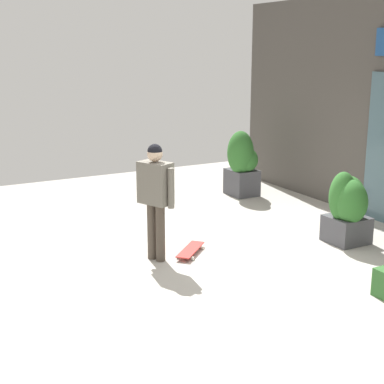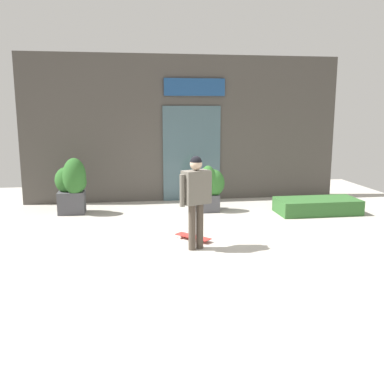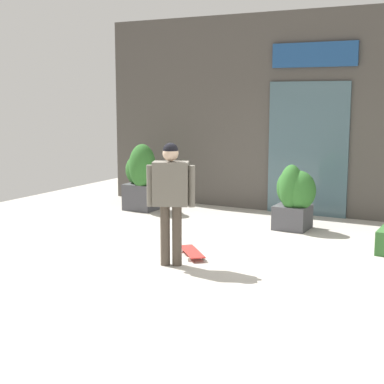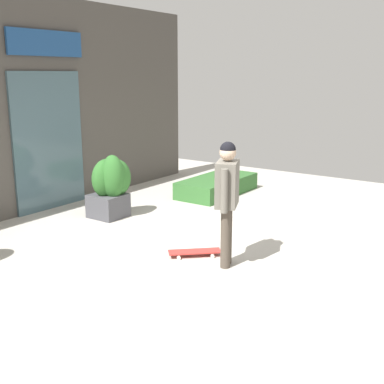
% 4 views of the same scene
% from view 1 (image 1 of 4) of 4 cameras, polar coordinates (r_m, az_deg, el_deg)
% --- Properties ---
extents(ground_plane, '(12.00, 12.00, 0.00)m').
position_cam_1_polar(ground_plane, '(8.23, 3.34, -6.47)').
color(ground_plane, '#B2ADA3').
extents(skateboarder, '(0.60, 0.42, 1.66)m').
position_cam_1_polar(skateboarder, '(7.81, -3.70, 0.21)').
color(skateboarder, '#4C4238').
rests_on(skateboarder, ground_plane).
extents(skateboard, '(0.65, 0.68, 0.08)m').
position_cam_1_polar(skateboard, '(8.29, -0.16, -5.83)').
color(skateboard, red).
rests_on(skateboard, ground_plane).
extents(planter_box_left, '(0.75, 0.66, 1.34)m').
position_cam_1_polar(planter_box_left, '(11.45, 5.05, 3.05)').
color(planter_box_left, '#47474C').
rests_on(planter_box_left, ground_plane).
extents(planter_box_right, '(0.72, 0.63, 1.13)m').
position_cam_1_polar(planter_box_right, '(8.88, 15.38, -1.36)').
color(planter_box_right, '#47474C').
rests_on(planter_box_right, ground_plane).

